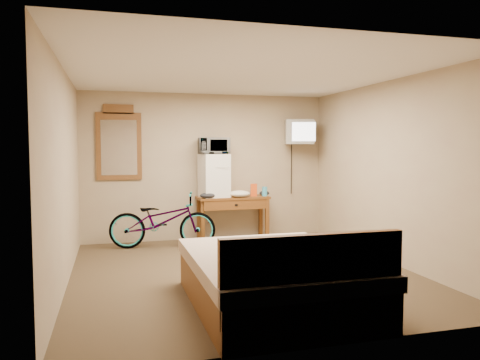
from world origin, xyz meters
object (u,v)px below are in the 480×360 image
at_px(bed, 276,279).
at_px(bicycle, 162,220).
at_px(crt_television, 299,132).
at_px(blue_cup, 265,191).
at_px(wall_mirror, 119,143).
at_px(mini_fridge, 214,176).
at_px(microwave, 214,146).
at_px(desk, 233,204).

bearing_deg(bed, bicycle, 104.27).
bearing_deg(bicycle, crt_television, -71.91).
xyz_separation_m(crt_television, bed, (-1.64, -3.39, -1.56)).
bearing_deg(blue_cup, crt_television, 3.20).
relative_size(wall_mirror, bicycle, 0.74).
distance_m(mini_fridge, microwave, 0.50).
bearing_deg(bicycle, bed, -154.72).
relative_size(desk, blue_cup, 7.74).
height_order(wall_mirror, bed, wall_mirror).
xyz_separation_m(crt_television, wall_mirror, (-3.06, 0.25, -0.20)).
xyz_separation_m(microwave, crt_television, (1.52, -0.03, 0.24)).
bearing_deg(bicycle, wall_mirror, 59.93).
xyz_separation_m(mini_fridge, crt_television, (1.52, -0.03, 0.74)).
bearing_deg(desk, wall_mirror, 171.78).
xyz_separation_m(desk, blue_cup, (0.55, -0.02, 0.21)).
xyz_separation_m(desk, bed, (-0.44, -3.37, -0.32)).
xyz_separation_m(desk, bicycle, (-1.23, -0.28, -0.18)).
relative_size(desk, crt_television, 1.93).
bearing_deg(bicycle, desk, -65.99).
bearing_deg(microwave, blue_cup, -2.21).
bearing_deg(blue_cup, wall_mirror, 173.22).
bearing_deg(bicycle, microwave, -59.06).
xyz_separation_m(mini_fridge, wall_mirror, (-1.54, 0.23, 0.54)).
height_order(bicycle, bed, bed).
distance_m(microwave, wall_mirror, 1.56).
relative_size(desk, bicycle, 0.74).
bearing_deg(desk, bicycle, -167.00).
height_order(microwave, crt_television, crt_television).
bearing_deg(mini_fridge, desk, -7.67).
bearing_deg(desk, crt_television, 0.85).
distance_m(mini_fridge, crt_television, 1.70).
relative_size(blue_cup, bicycle, 0.10).
distance_m(blue_cup, wall_mirror, 2.57).
height_order(mini_fridge, blue_cup, mini_fridge).
xyz_separation_m(wall_mirror, bicycle, (0.63, -0.55, -1.21)).
bearing_deg(bed, mini_fridge, 88.03).
bearing_deg(bicycle, blue_cup, -70.52).
bearing_deg(blue_cup, mini_fridge, 175.97).
distance_m(desk, wall_mirror, 2.15).
bearing_deg(desk, microwave, 172.29).
height_order(crt_television, wall_mirror, wall_mirror).
relative_size(bicycle, bed, 0.78).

